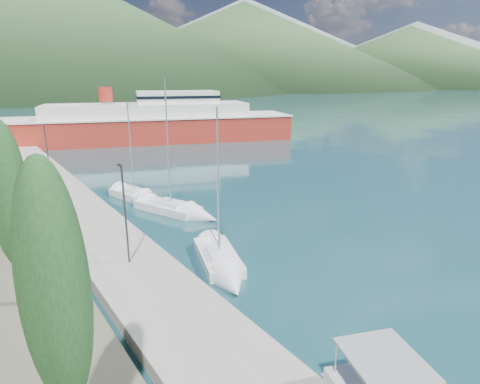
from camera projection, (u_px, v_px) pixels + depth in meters
ground at (28, 118)px, 114.01m from camera, size 1400.00×1400.00×0.00m
quay at (77, 211)px, 34.89m from camera, size 5.00×88.00×0.80m
hills_far at (75, 27)px, 561.38m from camera, size 1480.00×900.00×180.00m
hills_near at (99, 31)px, 353.00m from camera, size 1010.00×520.00×115.00m
lamp_posts at (120, 207)px, 24.27m from camera, size 0.15×45.85×6.06m
sailboat_near at (225, 270)px, 24.50m from camera, size 4.57×7.91×10.91m
sailboat_mid at (186, 212)px, 34.92m from camera, size 5.32×8.96×12.56m
sailboat_far at (142, 198)px, 38.96m from camera, size 3.77×7.32×10.29m
ferry at (151, 124)px, 73.63m from camera, size 52.98×27.44×10.37m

